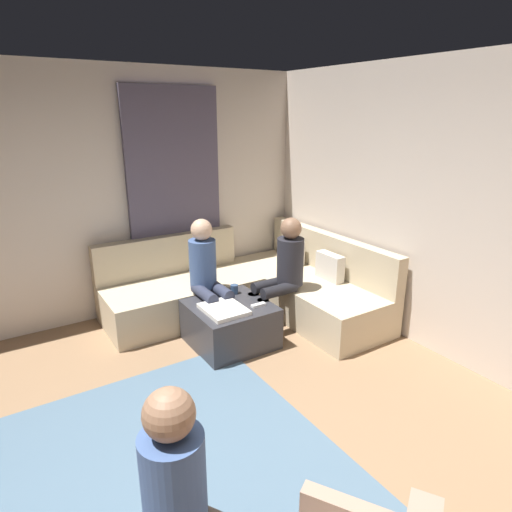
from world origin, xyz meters
name	(u,v)px	position (x,y,z in m)	size (l,w,h in m)	color
wall_back	(497,224)	(0.00, 2.94, 1.35)	(6.00, 0.12, 2.70)	beige
wall_left	(51,202)	(-2.94, 0.00, 1.35)	(0.12, 6.00, 2.70)	beige
curtain_panel	(176,200)	(-2.84, 1.30, 1.25)	(0.06, 1.10, 2.50)	#595166
area_rug	(173,486)	(-0.20, 0.10, 0.01)	(2.60, 2.20, 0.01)	slate
sectional_couch	(253,289)	(-2.08, 1.88, 0.28)	(2.10, 2.55, 0.87)	#C6B593
ottoman	(230,324)	(-1.58, 1.29, 0.21)	(0.76, 0.76, 0.42)	#333338
folded_blanket	(224,309)	(-1.48, 1.17, 0.44)	(0.44, 0.36, 0.04)	white
coffee_mug	(234,289)	(-1.80, 1.47, 0.47)	(0.08, 0.08, 0.10)	#334C72
game_remote	(258,305)	(-1.40, 1.51, 0.43)	(0.05, 0.15, 0.02)	white
person_on_couch_back	(283,270)	(-1.59, 1.93, 0.66)	(0.30, 0.60, 1.20)	black
person_on_couch_side	(207,273)	(-1.93, 1.23, 0.66)	(0.60, 0.30, 1.20)	#2D3347
person_on_armchair	(193,505)	(0.55, -0.07, 0.64)	(0.59, 0.49, 1.18)	brown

